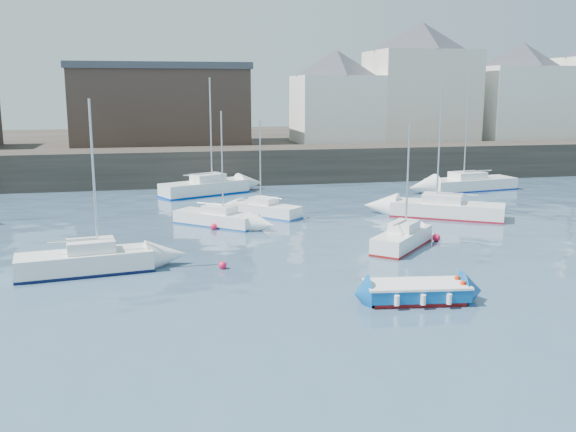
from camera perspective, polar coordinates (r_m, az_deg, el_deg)
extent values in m
plane|color=#2D4760|center=(22.92, 6.21, -9.47)|extent=(220.00, 220.00, 0.00)
cube|color=#28231E|center=(56.15, -4.80, 4.50)|extent=(90.00, 5.00, 3.00)
cube|color=#28231E|center=(73.97, -6.52, 6.02)|extent=(90.00, 32.00, 2.80)
cube|color=beige|center=(67.85, 11.64, 10.39)|extent=(10.00, 8.00, 9.00)
pyramid|color=#3A3D44|center=(68.04, 11.85, 15.36)|extent=(13.36, 13.36, 2.80)
cube|color=white|center=(72.48, 19.90, 9.40)|extent=(9.00, 7.00, 7.50)
pyramid|color=#3A3D44|center=(72.54, 20.17, 13.33)|extent=(11.88, 11.88, 2.45)
cube|color=white|center=(64.38, 4.30, 9.43)|extent=(8.00, 7.00, 6.50)
pyramid|color=#3A3D44|center=(64.40, 4.36, 13.42)|extent=(11.14, 11.14, 2.45)
cube|color=#3D2D26|center=(63.39, -11.24, 9.45)|extent=(16.00, 10.00, 7.00)
cube|color=#3A3D44|center=(63.39, -11.38, 12.88)|extent=(16.40, 10.40, 0.60)
cube|color=maroon|center=(25.45, 11.31, -7.28)|extent=(3.70, 1.88, 0.18)
cube|color=#074E9C|center=(25.35, 11.34, -6.57)|extent=(4.03, 2.12, 0.48)
cube|color=white|center=(25.26, 11.36, -5.95)|extent=(4.11, 2.16, 0.09)
cube|color=white|center=(25.32, 11.34, -6.41)|extent=(3.21, 1.53, 0.44)
cube|color=tan|center=(25.29, 11.35, -6.17)|extent=(0.42, 1.18, 0.07)
cylinder|color=white|center=(25.97, 8.66, -6.12)|extent=(0.20, 0.20, 0.39)
cylinder|color=white|center=(24.26, 9.66, -7.41)|extent=(0.20, 0.20, 0.39)
cylinder|color=white|center=(26.21, 10.78, -6.03)|extent=(0.20, 0.20, 0.39)
cylinder|color=white|center=(24.51, 11.93, -7.30)|extent=(0.20, 0.20, 0.39)
cylinder|color=white|center=(26.48, 12.86, -5.93)|extent=(0.20, 0.20, 0.39)
cylinder|color=white|center=(24.81, 14.14, -7.17)|extent=(0.20, 0.20, 0.39)
cube|color=white|center=(30.00, -17.60, -3.96)|extent=(6.05, 2.74, 0.96)
cube|color=#081038|center=(30.11, -17.55, -4.72)|extent=(6.11, 2.77, 0.13)
cube|color=white|center=(29.84, -17.12, -2.55)|extent=(2.23, 1.70, 0.53)
cylinder|color=silver|center=(29.30, -16.90, 3.38)|extent=(0.11, 0.11, 6.71)
cube|color=white|center=(38.76, -6.42, -0.25)|extent=(5.05, 4.69, 0.78)
cube|color=#17509B|center=(38.83, -6.41, -0.74)|extent=(5.10, 4.74, 0.10)
cube|color=white|center=(38.50, -6.12, 0.60)|extent=(2.21, 2.15, 0.44)
cylinder|color=silver|center=(37.93, -5.88, 4.71)|extent=(0.09, 0.09, 6.02)
cube|color=white|center=(33.55, 10.10, -2.09)|extent=(4.41, 4.59, 0.87)
cube|color=maroon|center=(33.64, 10.08, -2.72)|extent=(4.45, 4.64, 0.12)
cube|color=white|center=(33.62, 10.29, -0.89)|extent=(2.00, 2.03, 0.48)
cylinder|color=silver|center=(33.41, 10.59, 3.43)|extent=(0.10, 0.10, 5.55)
cube|color=white|center=(42.05, 13.98, 0.51)|extent=(7.08, 5.51, 0.96)
cube|color=maroon|center=(42.12, 13.95, -0.04)|extent=(7.15, 5.57, 0.13)
cube|color=white|center=(41.95, 13.56, 1.55)|extent=(2.94, 2.69, 0.53)
cylinder|color=silver|center=(41.54, 13.32, 6.65)|extent=(0.11, 0.11, 7.98)
cube|color=white|center=(41.35, -1.93, 0.53)|extent=(4.29, 4.44, 0.77)
cube|color=blue|center=(41.42, -1.93, 0.08)|extent=(4.33, 4.49, 0.10)
cube|color=white|center=(41.39, -2.20, 1.38)|extent=(1.94, 1.96, 0.43)
cylinder|color=silver|center=(41.18, -2.48, 4.81)|extent=(0.09, 0.09, 5.38)
cube|color=white|center=(53.99, 15.95, 2.74)|extent=(7.70, 3.53, 0.95)
cube|color=#1537AD|center=(54.05, 15.93, 2.30)|extent=(7.77, 3.56, 0.13)
cube|color=white|center=(53.67, 15.68, 3.50)|extent=(2.85, 2.17, 0.53)
cylinder|color=silver|center=(53.08, 15.58, 7.77)|extent=(0.11, 0.11, 8.53)
cube|color=white|center=(50.02, -7.44, 2.47)|extent=(7.13, 4.87, 1.03)
cube|color=#003BB5|center=(50.09, -7.43, 1.97)|extent=(7.20, 4.92, 0.14)
cube|color=white|center=(50.07, -7.12, 3.41)|extent=(2.86, 2.50, 0.57)
cylinder|color=silver|center=(49.87, -6.88, 7.60)|extent=(0.11, 0.11, 7.87)
sphere|color=#F81542|center=(29.53, -5.83, -4.69)|extent=(0.37, 0.37, 0.37)
sphere|color=#F81542|center=(35.53, 13.04, -2.18)|extent=(0.43, 0.43, 0.43)
sphere|color=#F81542|center=(37.63, -6.61, -1.21)|extent=(0.40, 0.40, 0.40)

